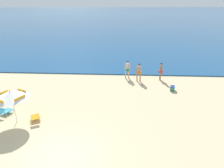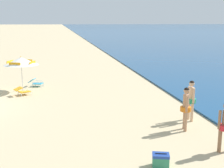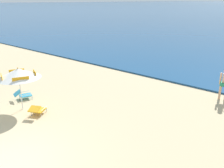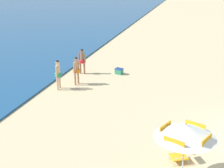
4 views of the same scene
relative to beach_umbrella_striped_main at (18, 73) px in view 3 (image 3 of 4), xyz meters
name	(u,v)px [view 3 (image 3 of 4)]	position (x,y,z in m)	size (l,w,h in m)	color
ground_plane	(5,167)	(3.68, -2.78, -1.84)	(800.00, 800.00, 0.00)	tan
beach_umbrella_striped_main	(18,73)	(0.00, 0.00, 0.00)	(2.44, 2.44, 2.13)	silver
lounge_chair_under_umbrella	(23,95)	(-1.17, 0.71, -1.57)	(0.80, 1.02, 0.53)	teal
lounge_chair_beside_umbrella	(37,110)	(1.15, 0.11, -1.56)	(0.88, 1.01, 0.50)	gold
person_wading_in	(224,82)	(7.01, 7.74, -0.82)	(0.52, 0.43, 1.75)	#D8A87F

